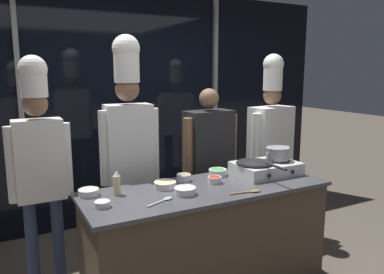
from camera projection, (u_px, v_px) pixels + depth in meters
window_wall_back at (129, 108)px, 4.39m from camera, size 5.44×0.09×2.70m
demo_counter at (207, 242)px, 2.95m from camera, size 1.91×0.70×0.91m
portable_stove at (266, 168)px, 3.21m from camera, size 0.54×0.39×0.12m
frying_pan at (255, 161)px, 3.13m from camera, size 0.31×0.54×0.04m
stock_pot at (278, 153)px, 3.24m from camera, size 0.23×0.21×0.11m
squeeze_bottle_oil at (117, 183)px, 2.67m from camera, size 0.05×0.05×0.18m
prep_bowl_rice at (89, 192)px, 2.66m from camera, size 0.15×0.15×0.05m
prep_bowl_ginger at (165, 184)px, 2.84m from camera, size 0.17×0.17×0.05m
prep_bowl_scallions at (218, 172)px, 3.17m from camera, size 0.15×0.15×0.06m
prep_bowl_bean_sprouts at (185, 190)px, 2.69m from camera, size 0.16×0.16×0.05m
prep_bowl_garlic at (102, 204)px, 2.44m from camera, size 0.11×0.11×0.04m
prep_bowl_mushrooms at (184, 177)px, 3.02m from camera, size 0.12×0.12×0.06m
prep_bowl_chili_flakes at (215, 179)px, 2.96m from camera, size 0.11×0.11×0.05m
serving_spoon_slotted at (165, 200)px, 2.56m from camera, size 0.23×0.12×0.02m
serving_spoon_solid at (251, 191)px, 2.74m from camera, size 0.25×0.07×0.02m
chef_head at (39, 154)px, 2.89m from camera, size 0.48×0.21×1.90m
chef_sous at (129, 136)px, 3.15m from camera, size 0.51×0.23×2.07m
person_guest at (209, 156)px, 3.60m from camera, size 0.61×0.29×1.62m
chef_line at (271, 137)px, 3.94m from camera, size 0.61×0.32×1.95m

